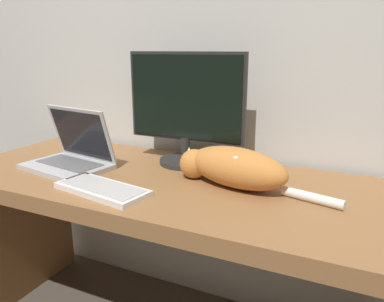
{
  "coord_description": "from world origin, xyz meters",
  "views": [
    {
      "loc": [
        0.67,
        -0.83,
        1.24
      ],
      "look_at": [
        0.13,
        0.32,
        0.89
      ],
      "focal_mm": 35.0,
      "sensor_mm": 36.0,
      "label": 1
    }
  ],
  "objects_px": {
    "cat": "(233,166)",
    "external_keyboard": "(102,189)",
    "laptop": "(71,156)",
    "monitor": "(186,108)"
  },
  "relations": [
    {
      "from": "laptop",
      "to": "external_keyboard",
      "type": "xyz_separation_m",
      "value": [
        0.29,
        -0.17,
        -0.04
      ]
    },
    {
      "from": "monitor",
      "to": "laptop",
      "type": "relative_size",
      "value": 1.38
    },
    {
      "from": "cat",
      "to": "external_keyboard",
      "type": "bearing_deg",
      "value": -133.06
    },
    {
      "from": "laptop",
      "to": "external_keyboard",
      "type": "distance_m",
      "value": 0.34
    },
    {
      "from": "laptop",
      "to": "cat",
      "type": "relative_size",
      "value": 0.62
    },
    {
      "from": "monitor",
      "to": "cat",
      "type": "xyz_separation_m",
      "value": [
        0.27,
        -0.17,
        -0.17
      ]
    },
    {
      "from": "monitor",
      "to": "laptop",
      "type": "height_order",
      "value": "monitor"
    },
    {
      "from": "monitor",
      "to": "external_keyboard",
      "type": "distance_m",
      "value": 0.5
    },
    {
      "from": "monitor",
      "to": "cat",
      "type": "bearing_deg",
      "value": -32.64
    },
    {
      "from": "laptop",
      "to": "external_keyboard",
      "type": "height_order",
      "value": "laptop"
    }
  ]
}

